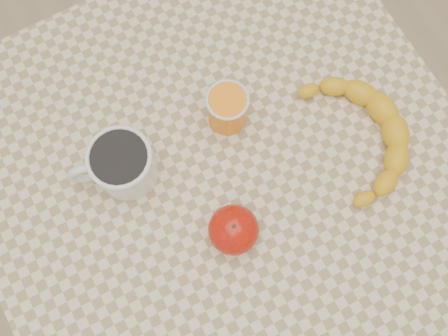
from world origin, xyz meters
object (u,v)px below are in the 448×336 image
orange_juice_glass (227,108)px  banana (360,136)px  table (224,183)px  apple (234,230)px  coffee_mug (121,164)px

orange_juice_glass → banana: 0.22m
table → orange_juice_glass: bearing=57.9°
orange_juice_glass → apple: (-0.09, -0.17, -0.01)m
table → banana: bearing=-15.4°
apple → banana: bearing=7.8°
table → banana: 0.25m
banana → orange_juice_glass: bearing=156.0°
banana → coffee_mug: bearing=174.5°
coffee_mug → apple: (0.10, -0.17, -0.01)m
orange_juice_glass → apple: size_ratio=0.87×
table → coffee_mug: (-0.14, 0.08, 0.13)m
table → banana: (0.22, -0.06, 0.11)m
apple → banana: size_ratio=0.30×
coffee_mug → orange_juice_glass: 0.19m
table → coffee_mug: coffee_mug is taller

